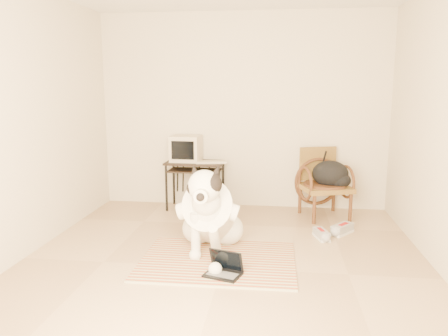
% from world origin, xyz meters
% --- Properties ---
extents(floor, '(4.50, 4.50, 0.00)m').
position_xyz_m(floor, '(0.00, 0.00, 0.00)').
color(floor, tan).
rests_on(floor, ground).
extents(wall_back, '(4.50, 0.00, 4.50)m').
position_xyz_m(wall_back, '(0.00, 2.25, 1.35)').
color(wall_back, beige).
rests_on(wall_back, floor).
extents(wall_front, '(4.50, 0.00, 4.50)m').
position_xyz_m(wall_front, '(0.00, -2.25, 1.35)').
color(wall_front, beige).
rests_on(wall_front, floor).
extents(wall_left, '(0.00, 4.50, 4.50)m').
position_xyz_m(wall_left, '(-2.00, 0.00, 1.35)').
color(wall_left, beige).
rests_on(wall_left, floor).
extents(rug, '(1.51, 1.16, 0.02)m').
position_xyz_m(rug, '(-0.06, 0.15, 0.01)').
color(rug, '#B33C24').
rests_on(rug, floor).
extents(dog, '(0.67, 1.39, 1.01)m').
position_xyz_m(dog, '(-0.18, 0.43, 0.40)').
color(dog, white).
rests_on(dog, rug).
extents(laptop, '(0.37, 0.32, 0.22)m').
position_xyz_m(laptop, '(0.04, -0.18, 0.07)').
color(laptop, black).
rests_on(laptop, rug).
extents(computer_desk, '(0.82, 0.47, 0.67)m').
position_xyz_m(computer_desk, '(-0.63, 1.99, 0.57)').
color(computer_desk, black).
rests_on(computer_desk, floor).
extents(crt_monitor, '(0.42, 0.40, 0.36)m').
position_xyz_m(crt_monitor, '(-0.77, 2.04, 0.85)').
color(crt_monitor, '#C3B299').
rests_on(crt_monitor, computer_desk).
extents(desk_keyboard, '(0.44, 0.23, 0.03)m').
position_xyz_m(desk_keyboard, '(-0.39, 1.92, 0.68)').
color(desk_keyboard, '#C3B299').
rests_on(desk_keyboard, computer_desk).
extents(pc_tower, '(0.19, 0.44, 0.41)m').
position_xyz_m(pc_tower, '(-0.46, 1.96, 0.20)').
color(pc_tower, '#505053').
rests_on(pc_tower, floor).
extents(rattan_chair, '(0.74, 0.73, 0.90)m').
position_xyz_m(rattan_chair, '(1.11, 1.84, 0.45)').
color(rattan_chair, brown).
rests_on(rattan_chair, floor).
extents(backpack, '(0.49, 0.38, 0.34)m').
position_xyz_m(backpack, '(1.20, 1.77, 0.57)').
color(backpack, black).
rests_on(backpack, rattan_chair).
extents(sneaker_left, '(0.19, 0.31, 0.10)m').
position_xyz_m(sneaker_left, '(1.01, 0.95, 0.04)').
color(sneaker_left, silver).
rests_on(sneaker_left, floor).
extents(sneaker_right, '(0.31, 0.34, 0.11)m').
position_xyz_m(sneaker_right, '(1.27, 1.15, 0.05)').
color(sneaker_right, silver).
rests_on(sneaker_right, floor).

